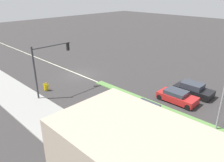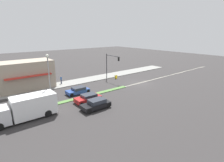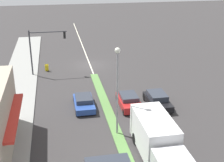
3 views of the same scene
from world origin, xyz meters
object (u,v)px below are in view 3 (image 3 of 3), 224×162
Objects in this scene: pedestrian at (5,104)px; warning_aframe_sign at (47,68)px; street_lamp at (117,81)px; delivery_truck at (158,141)px; hatchback_red at (129,101)px; coupe_blue at (84,102)px; suv_black at (157,100)px; traffic_signal_main at (42,45)px.

warning_aframe_sign is (-3.74, -11.61, -0.56)m from pedestrian.
delivery_truck is (-2.20, 3.84, -3.31)m from street_lamp.
coupe_blue is (4.40, -0.60, -0.04)m from hatchback_red.
street_lamp is 0.98× the size of delivery_truck.
delivery_truck reaches higher than suv_black.
street_lamp reaches higher than traffic_signal_main.
hatchback_red is at bearing -90.00° from delivery_truck.
suv_black is (-10.83, 12.68, 0.23)m from warning_aframe_sign.
warning_aframe_sign is 22.45m from delivery_truck.
pedestrian is 12.21m from warning_aframe_sign.
hatchback_red is 1.01× the size of coupe_blue.
warning_aframe_sign is at bearing -72.74° from coupe_blue.
pedestrian is 0.42× the size of coupe_blue.
pedestrian is 15.03m from delivery_truck.
delivery_truck is at bearing 119.83° from street_lamp.
delivery_truck is at bearing 141.56° from pedestrian.
traffic_signal_main is 6.69× the size of warning_aframe_sign.
delivery_truck reaches higher than warning_aframe_sign.
pedestrian is at bearing -29.90° from street_lamp.
suv_black reaches higher than warning_aframe_sign.
traffic_signal_main is 14.11m from hatchback_red.
warning_aframe_sign is at bearing -56.80° from hatchback_red.
hatchback_red is at bearing 172.29° from coupe_blue.
street_lamp is 18.59m from warning_aframe_sign.
traffic_signal_main is 3.41× the size of pedestrian.
pedestrian is 0.22× the size of delivery_truck.
warning_aframe_sign is at bearing -102.28° from traffic_signal_main.
delivery_truck is at bearing 110.97° from warning_aframe_sign.
delivery_truck is 8.72m from hatchback_red.
pedestrian is 7.38m from coupe_blue.
suv_black is (-14.56, 1.08, -0.33)m from pedestrian.
hatchback_red is at bearing 127.36° from traffic_signal_main.
street_lamp is at bearing 41.50° from suv_black.
delivery_truck is (-8.03, 20.94, 1.04)m from warning_aframe_sign.
traffic_signal_main reaches higher than delivery_truck.
suv_black is at bearing 175.77° from pedestrian.
coupe_blue is (2.20, -5.43, -4.21)m from street_lamp.
coupe_blue is (4.40, -9.27, -0.90)m from delivery_truck.
warning_aframe_sign is at bearing -49.52° from suv_black.
pedestrian is (3.44, 10.24, -2.92)m from traffic_signal_main.
street_lamp reaches higher than hatchback_red.
delivery_truck is 1.91× the size of coupe_blue.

